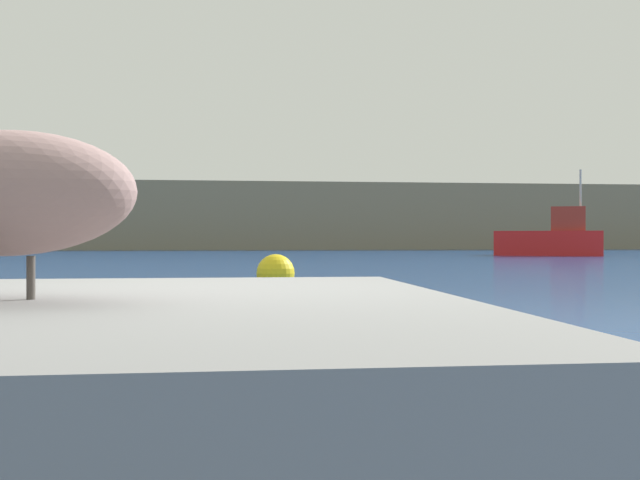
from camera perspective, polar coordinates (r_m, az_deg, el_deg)
ground_plane at (r=3.69m, az=-7.98°, el=-15.93°), size 260.00×260.00×0.00m
hillside_backdrop at (r=70.90m, az=-7.06°, el=1.74°), size 140.00×10.71×6.05m
fishing_boat_red at (r=46.22m, az=17.19°, el=0.09°), size 6.35×4.35×5.05m
mooring_buoy at (r=14.20m, az=-3.40°, el=-2.54°), size 0.72×0.72×0.72m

